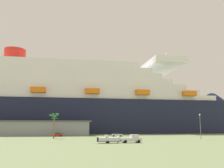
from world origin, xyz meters
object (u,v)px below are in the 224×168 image
(palm_tree, at_px, (54,118))
(parked_car_red_hatchback, at_px, (58,135))
(street_lamp, at_px, (200,123))
(parked_car_silver_sedan, at_px, (117,135))
(cruise_ship, at_px, (63,104))
(pickup_truck, at_px, (132,139))
(small_boat_on_trailer, at_px, (111,139))

(palm_tree, height_order, parked_car_red_hatchback, palm_tree)
(street_lamp, relative_size, parked_car_silver_sedan, 1.78)
(cruise_ship, relative_size, street_lamp, 28.90)
(pickup_truck, height_order, parked_car_red_hatchback, pickup_truck)
(palm_tree, xyz_separation_m, street_lamp, (51.42, -10.07, -1.79))
(palm_tree, bearing_deg, pickup_truck, -47.71)
(pickup_truck, relative_size, parked_car_silver_sedan, 1.18)
(street_lamp, xyz_separation_m, parked_car_silver_sedan, (-26.27, 24.05, -4.77))
(street_lamp, distance_m, parked_car_silver_sedan, 35.93)
(parked_car_red_hatchback, bearing_deg, small_boat_on_trailer, -66.85)
(pickup_truck, bearing_deg, parked_car_silver_sedan, 88.29)
(palm_tree, bearing_deg, parked_car_red_hatchback, 90.88)
(palm_tree, relative_size, street_lamp, 1.07)
(pickup_truck, height_order, palm_tree, palm_tree)
(cruise_ship, bearing_deg, parked_car_silver_sedan, -60.11)
(cruise_ship, height_order, pickup_truck, cruise_ship)
(street_lamp, xyz_separation_m, parked_car_red_hatchback, (-51.67, 26.41, -4.77))
(small_boat_on_trailer, distance_m, street_lamp, 37.50)
(cruise_ship, xyz_separation_m, street_lamp, (53.41, -71.25, -12.11))
(palm_tree, bearing_deg, street_lamp, -11.08)
(pickup_truck, height_order, small_boat_on_trailer, pickup_truck)
(palm_tree, bearing_deg, small_boat_on_trailer, -55.87)
(cruise_ship, xyz_separation_m, small_boat_on_trailer, (20.25, -88.13, -16.76))
(cruise_ship, distance_m, palm_tree, 62.09)
(cruise_ship, distance_m, street_lamp, 89.87)
(parked_car_red_hatchback, bearing_deg, palm_tree, -89.12)
(parked_car_silver_sedan, bearing_deg, small_boat_on_trailer, -99.56)
(small_boat_on_trailer, bearing_deg, street_lamp, 26.98)
(pickup_truck, distance_m, parked_car_red_hatchback, 49.06)
(palm_tree, distance_m, street_lamp, 52.43)
(small_boat_on_trailer, height_order, palm_tree, palm_tree)
(pickup_truck, height_order, parked_car_silver_sedan, pickup_truck)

